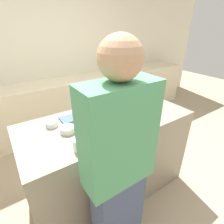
# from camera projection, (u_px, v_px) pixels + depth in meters

# --- Properties ---
(ground_plane) EXTENTS (12.00, 12.00, 0.00)m
(ground_plane) POSITION_uv_depth(u_px,v_px,m) (109.00, 186.00, 2.17)
(ground_plane) COLOR tan
(wall_back) EXTENTS (8.00, 0.05, 2.60)m
(wall_back) POSITION_uv_depth(u_px,v_px,m) (46.00, 56.00, 3.05)
(wall_back) COLOR beige
(wall_back) RESTS_ON ground_plane
(back_cabinet_block) EXTENTS (6.00, 0.60, 0.92)m
(back_cabinet_block) POSITION_uv_depth(u_px,v_px,m) (59.00, 106.00, 3.19)
(back_cabinet_block) COLOR beige
(back_cabinet_block) RESTS_ON ground_plane
(kitchen_island) EXTENTS (1.70, 0.79, 0.96)m
(kitchen_island) POSITION_uv_depth(u_px,v_px,m) (108.00, 156.00, 1.96)
(kitchen_island) COLOR gray
(kitchen_island) RESTS_ON ground_plane
(baking_tray) EXTENTS (0.47, 0.33, 0.01)m
(baking_tray) POSITION_uv_depth(u_px,v_px,m) (125.00, 121.00, 1.69)
(baking_tray) COLOR #9E9EA8
(baking_tray) RESTS_ON kitchen_island
(gingerbread_house) EXTENTS (0.20, 0.15, 0.29)m
(gingerbread_house) POSITION_uv_depth(u_px,v_px,m) (125.00, 111.00, 1.63)
(gingerbread_house) COLOR brown
(gingerbread_house) RESTS_ON baking_tray
(decorative_tree) EXTENTS (0.16, 0.16, 0.40)m
(decorative_tree) POSITION_uv_depth(u_px,v_px,m) (149.00, 90.00, 1.91)
(decorative_tree) COLOR #33843D
(decorative_tree) RESTS_ON kitchen_island
(candy_bowl_near_tray_right) EXTENTS (0.13, 0.13, 0.05)m
(candy_bowl_near_tray_right) POSITION_uv_depth(u_px,v_px,m) (67.00, 129.00, 1.51)
(candy_bowl_near_tray_right) COLOR silver
(candy_bowl_near_tray_right) RESTS_ON kitchen_island
(candy_bowl_front_corner) EXTENTS (0.11, 0.11, 0.05)m
(candy_bowl_front_corner) POSITION_uv_depth(u_px,v_px,m) (51.00, 124.00, 1.60)
(candy_bowl_front_corner) COLOR white
(candy_bowl_front_corner) RESTS_ON kitchen_island
(candy_bowl_near_tray_left) EXTENTS (0.10, 0.10, 0.05)m
(candy_bowl_near_tray_left) POSITION_uv_depth(u_px,v_px,m) (93.00, 113.00, 1.78)
(candy_bowl_near_tray_left) COLOR silver
(candy_bowl_near_tray_left) RESTS_ON kitchen_island
(candy_bowl_beside_tree) EXTENTS (0.10, 0.10, 0.04)m
(candy_bowl_beside_tree) POSITION_uv_depth(u_px,v_px,m) (119.00, 100.00, 2.11)
(candy_bowl_beside_tree) COLOR silver
(candy_bowl_beside_tree) RESTS_ON kitchen_island
(cookbook) EXTENTS (0.23, 0.16, 0.02)m
(cookbook) POSITION_uv_depth(u_px,v_px,m) (72.00, 118.00, 1.73)
(cookbook) COLOR #3F598C
(cookbook) RESTS_ON kitchen_island
(mug) EXTENTS (0.08, 0.08, 0.10)m
(mug) POSITION_uv_depth(u_px,v_px,m) (78.00, 145.00, 1.29)
(mug) COLOR white
(mug) RESTS_ON kitchen_island
(person) EXTENTS (0.47, 0.58, 1.77)m
(person) POSITION_uv_depth(u_px,v_px,m) (118.00, 171.00, 1.18)
(person) COLOR #424C6B
(person) RESTS_ON ground_plane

